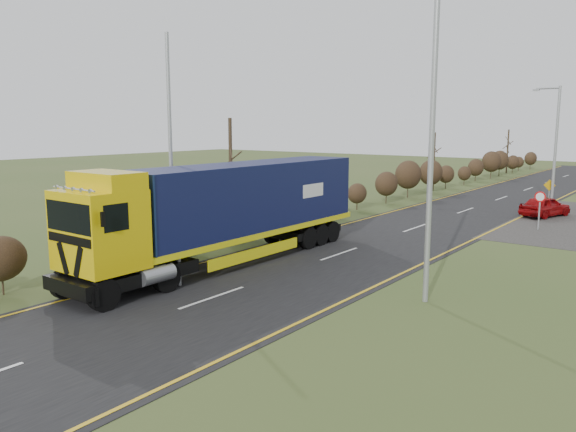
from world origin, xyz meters
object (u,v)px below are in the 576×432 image
at_px(speed_sign, 540,203).
at_px(lorry, 229,207).
at_px(streetlight_near, 428,127).
at_px(car_red_hatchback, 545,206).

bearing_deg(speed_sign, lorry, -118.15).
distance_m(lorry, streetlight_near, 9.06).
distance_m(car_red_hatchback, speed_sign, 5.13).
relative_size(lorry, speed_sign, 7.10).
bearing_deg(streetlight_near, speed_sign, 90.21).
height_order(car_red_hatchback, streetlight_near, streetlight_near).
relative_size(lorry, streetlight_near, 1.49).
height_order(lorry, speed_sign, lorry).
distance_m(streetlight_near, speed_sign, 16.19).
bearing_deg(lorry, speed_sign, 62.13).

